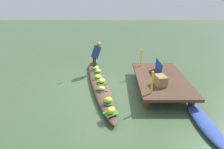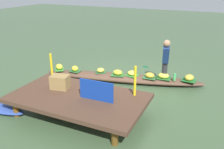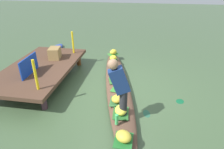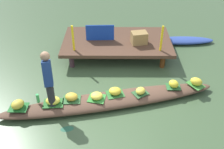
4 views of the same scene
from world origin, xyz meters
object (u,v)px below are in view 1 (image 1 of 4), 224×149
banana_bunch_6 (98,71)px  market_banner (159,67)px  banana_bunch_1 (102,81)px  produce_crate (161,81)px  banana_bunch_2 (94,62)px  vendor_person (96,54)px  banana_bunch_5 (98,76)px  moored_boat (205,123)px  water_bottle (97,64)px  banana_bunch_0 (102,88)px  vendor_boat (100,84)px  banana_bunch_4 (111,110)px  banana_bunch_7 (96,67)px  banana_bunch_3 (108,100)px

banana_bunch_6 → market_banner: market_banner is taller
banana_bunch_1 → produce_crate: 2.17m
banana_bunch_2 → market_banner: (1.68, 2.69, 0.39)m
vendor_person → produce_crate: (2.10, 2.33, -0.28)m
banana_bunch_2 → banana_bunch_5: (1.70, 0.32, -0.02)m
banana_bunch_2 → banana_bunch_6: (1.13, 0.28, -0.01)m
moored_boat → water_bottle: 5.09m
moored_boat → banana_bunch_5: (-2.63, -3.09, 0.22)m
banana_bunch_0 → banana_bunch_5: same height
moored_boat → vendor_person: 4.92m
banana_bunch_1 → market_banner: size_ratio=0.35×
market_banner → produce_crate: market_banner is taller
vendor_person → vendor_boat: bearing=9.1°
banana_bunch_4 → banana_bunch_6: banana_bunch_4 is taller
vendor_boat → banana_bunch_5: (-0.31, -0.07, 0.19)m
banana_bunch_1 → produce_crate: bearing=71.0°
banana_bunch_2 → banana_bunch_4: size_ratio=1.01×
banana_bunch_4 → produce_crate: (-1.28, 1.66, 0.32)m
banana_bunch_0 → market_banner: 2.45m
moored_boat → vendor_person: size_ratio=1.68×
banana_bunch_7 → water_bottle: water_bottle is taller
banana_bunch_0 → banana_bunch_2: 2.76m
moored_boat → banana_bunch_4: 2.59m
banana_bunch_0 → banana_bunch_1: (-0.59, -0.03, 0.01)m
banana_bunch_7 → banana_bunch_3: bearing=12.5°
moored_boat → banana_bunch_6: 4.48m
banana_bunch_3 → banana_bunch_7: size_ratio=0.77×
moored_boat → banana_bunch_2: banana_bunch_2 is taller
vendor_boat → banana_bunch_2: 2.06m
banana_bunch_6 → banana_bunch_2: bearing=-166.3°
banana_bunch_1 → produce_crate: size_ratio=0.65×
banana_bunch_7 → market_banner: size_ratio=0.39×
banana_bunch_5 → banana_bunch_6: bearing=-175.9°
vendor_boat → market_banner: market_banner is taller
banana_bunch_7 → produce_crate: size_ratio=0.72×
moored_boat → produce_crate: produce_crate is taller
banana_bunch_0 → banana_bunch_5: (-1.01, -0.19, 0.00)m
vendor_boat → banana_bunch_2: bearing=178.1°
produce_crate → banana_bunch_7: bearing=-131.3°
market_banner → produce_crate: (1.13, -0.19, -0.06)m
vendor_boat → produce_crate: (0.80, 2.12, 0.53)m
vendor_boat → banana_bunch_2: banana_bunch_2 is taller
banana_bunch_1 → produce_crate: produce_crate is taller
banana_bunch_0 → market_banner: bearing=115.2°
banana_bunch_3 → banana_bunch_1: bearing=-168.8°
banana_bunch_1 → moored_boat: bearing=53.0°
moored_boat → banana_bunch_5: banana_bunch_5 is taller
vendor_person → produce_crate: vendor_person is taller
banana_bunch_3 → banana_bunch_6: banana_bunch_3 is taller
banana_bunch_5 → banana_bunch_7: 0.98m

